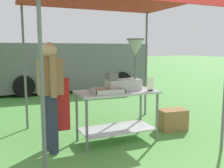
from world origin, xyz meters
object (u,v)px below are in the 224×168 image
at_px(supply_crate, 172,120).
at_px(van_grey, 71,66).
at_px(donut_fryer, 127,69).
at_px(menu_sign, 151,85).
at_px(vendor, 51,91).
at_px(stall_canopy, 115,1).
at_px(donut_tray, 108,91).
at_px(donut_cart, 117,105).

relative_size(supply_crate, van_grey, 0.10).
distance_m(donut_fryer, van_grey, 5.47).
bearing_deg(menu_sign, donut_fryer, 143.23).
xyz_separation_m(menu_sign, vendor, (-1.56, 0.22, -0.03)).
distance_m(stall_canopy, donut_tray, 1.43).
xyz_separation_m(vendor, supply_crate, (2.25, 0.09, -0.71)).
distance_m(donut_cart, donut_tray, 0.35).
height_order(donut_tray, van_grey, van_grey).
distance_m(stall_canopy, van_grey, 5.59).
distance_m(donut_fryer, menu_sign, 0.46).
bearing_deg(vendor, menu_sign, -7.89).
xyz_separation_m(donut_cart, supply_crate, (1.21, 0.11, -0.41)).
bearing_deg(donut_fryer, donut_cart, -169.80).
bearing_deg(donut_tray, van_grey, 81.56).
xyz_separation_m(donut_fryer, supply_crate, (1.00, 0.08, -0.99)).
bearing_deg(vendor, donut_fryer, 0.69).
bearing_deg(donut_tray, donut_fryer, 18.92).
bearing_deg(menu_sign, donut_tray, 172.76).
relative_size(donut_cart, supply_crate, 2.41).
relative_size(menu_sign, vendor, 0.14).
height_order(donut_tray, vendor, vendor).
height_order(stall_canopy, menu_sign, stall_canopy).
bearing_deg(donut_fryer, menu_sign, -36.77).
xyz_separation_m(donut_tray, van_grey, (0.83, 5.58, 0.01)).
xyz_separation_m(donut_tray, supply_crate, (1.41, 0.22, -0.67)).
bearing_deg(donut_cart, menu_sign, -20.85).
distance_m(stall_canopy, donut_cart, 1.67).
distance_m(menu_sign, vendor, 1.57).
xyz_separation_m(donut_cart, menu_sign, (0.51, -0.19, 0.33)).
bearing_deg(stall_canopy, donut_cart, -90.00).
distance_m(supply_crate, van_grey, 5.44).
distance_m(stall_canopy, menu_sign, 1.46).
bearing_deg(donut_cart, supply_crate, 5.40).
relative_size(donut_fryer, vendor, 0.52).
distance_m(donut_cart, vendor, 1.09).
xyz_separation_m(donut_cart, van_grey, (0.62, 5.48, 0.27)).
relative_size(donut_fryer, menu_sign, 3.81).
bearing_deg(stall_canopy, donut_fryer, -17.02).
bearing_deg(donut_cart, vendor, 178.83).
distance_m(stall_canopy, supply_crate, 2.40).
relative_size(donut_cart, donut_fryer, 1.55).
height_order(stall_canopy, donut_cart, stall_canopy).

